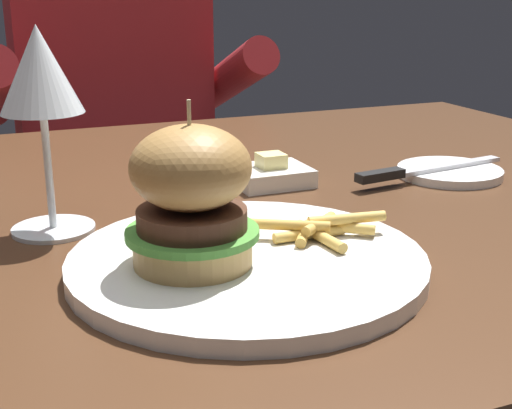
% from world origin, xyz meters
% --- Properties ---
extents(dining_table, '(1.33, 0.86, 0.74)m').
position_xyz_m(dining_table, '(0.00, 0.00, 0.65)').
color(dining_table, '#472B19').
rests_on(dining_table, ground).
extents(main_plate, '(0.28, 0.28, 0.01)m').
position_xyz_m(main_plate, '(0.01, -0.20, 0.75)').
color(main_plate, white).
rests_on(main_plate, dining_table).
extents(burger_sandwich, '(0.10, 0.10, 0.13)m').
position_xyz_m(burger_sandwich, '(-0.04, -0.20, 0.81)').
color(burger_sandwich, tan).
rests_on(burger_sandwich, main_plate).
extents(fries_pile, '(0.12, 0.07, 0.02)m').
position_xyz_m(fries_pile, '(0.08, -0.19, 0.76)').
color(fries_pile, gold).
rests_on(fries_pile, main_plate).
extents(wine_glass, '(0.08, 0.08, 0.19)m').
position_xyz_m(wine_glass, '(-0.12, -0.05, 0.88)').
color(wine_glass, silver).
rests_on(wine_glass, dining_table).
extents(bread_plate, '(0.12, 0.12, 0.01)m').
position_xyz_m(bread_plate, '(0.34, -0.03, 0.74)').
color(bread_plate, white).
rests_on(bread_plate, dining_table).
extents(table_knife, '(0.21, 0.04, 0.01)m').
position_xyz_m(table_knife, '(0.29, -0.03, 0.75)').
color(table_knife, silver).
rests_on(table_knife, bread_plate).
extents(butter_dish, '(0.08, 0.07, 0.04)m').
position_xyz_m(butter_dish, '(0.13, 0.02, 0.75)').
color(butter_dish, white).
rests_on(butter_dish, dining_table).
extents(diner_person, '(0.51, 0.36, 1.18)m').
position_xyz_m(diner_person, '(0.08, 0.71, 0.56)').
color(diner_person, '#282833').
rests_on(diner_person, ground).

